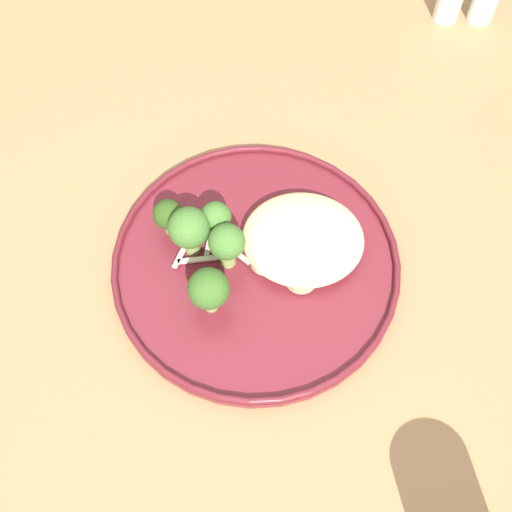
# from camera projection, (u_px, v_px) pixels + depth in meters

# --- Properties ---
(ground) EXTENTS (6.00, 6.00, 0.00)m
(ground) POSITION_uv_depth(u_px,v_px,m) (233.00, 430.00, 1.29)
(ground) COLOR #2D2B28
(wooden_dining_table) EXTENTS (1.40, 1.00, 0.74)m
(wooden_dining_table) POSITION_uv_depth(u_px,v_px,m) (214.00, 298.00, 0.71)
(wooden_dining_table) COLOR #9E754C
(wooden_dining_table) RESTS_ON ground
(dinner_plate) EXTENTS (0.29, 0.29, 0.02)m
(dinner_plate) POSITION_uv_depth(u_px,v_px,m) (256.00, 261.00, 0.63)
(dinner_plate) COLOR maroon
(dinner_plate) RESTS_ON wooden_dining_table
(noodle_bed) EXTENTS (0.12, 0.11, 0.03)m
(noodle_bed) POSITION_uv_depth(u_px,v_px,m) (303.00, 239.00, 0.62)
(noodle_bed) COLOR beige
(noodle_bed) RESTS_ON dinner_plate
(seared_scallop_left_edge) EXTENTS (0.03, 0.03, 0.01)m
(seared_scallop_left_edge) POSITION_uv_depth(u_px,v_px,m) (286.00, 233.00, 0.63)
(seared_scallop_left_edge) COLOR #DBB77A
(seared_scallop_left_edge) RESTS_ON dinner_plate
(seared_scallop_tiny_bay) EXTENTS (0.03, 0.03, 0.02)m
(seared_scallop_tiny_bay) POSITION_uv_depth(u_px,v_px,m) (266.00, 257.00, 0.62)
(seared_scallop_tiny_bay) COLOR beige
(seared_scallop_tiny_bay) RESTS_ON dinner_plate
(seared_scallop_front_small) EXTENTS (0.02, 0.02, 0.02)m
(seared_scallop_front_small) POSITION_uv_depth(u_px,v_px,m) (331.00, 255.00, 0.62)
(seared_scallop_front_small) COLOR #DBB77A
(seared_scallop_front_small) RESTS_ON dinner_plate
(seared_scallop_half_hidden) EXTENTS (0.03, 0.03, 0.01)m
(seared_scallop_half_hidden) POSITION_uv_depth(u_px,v_px,m) (301.00, 277.00, 0.61)
(seared_scallop_half_hidden) COLOR #E5C689
(seared_scallop_half_hidden) RESTS_ON dinner_plate
(broccoli_floret_front_edge) EXTENTS (0.03, 0.03, 0.04)m
(broccoli_floret_front_edge) POSITION_uv_depth(u_px,v_px,m) (168.00, 215.00, 0.62)
(broccoli_floret_front_edge) COLOR #7A994C
(broccoli_floret_front_edge) RESTS_ON dinner_plate
(broccoli_floret_tall_stalk) EXTENTS (0.03, 0.03, 0.05)m
(broccoli_floret_tall_stalk) POSITION_uv_depth(u_px,v_px,m) (216.00, 218.00, 0.61)
(broccoli_floret_tall_stalk) COLOR #89A356
(broccoli_floret_tall_stalk) RESTS_ON dinner_plate
(broccoli_floret_split_head) EXTENTS (0.04, 0.04, 0.06)m
(broccoli_floret_split_head) POSITION_uv_depth(u_px,v_px,m) (189.00, 229.00, 0.60)
(broccoli_floret_split_head) COLOR #89A356
(broccoli_floret_split_head) RESTS_ON dinner_plate
(broccoli_floret_left_leaning) EXTENTS (0.04, 0.04, 0.06)m
(broccoli_floret_left_leaning) POSITION_uv_depth(u_px,v_px,m) (226.00, 248.00, 0.59)
(broccoli_floret_left_leaning) COLOR #89A356
(broccoli_floret_left_leaning) RESTS_ON dinner_plate
(broccoli_floret_rear_charred) EXTENTS (0.04, 0.04, 0.06)m
(broccoli_floret_rear_charred) POSITION_uv_depth(u_px,v_px,m) (209.00, 290.00, 0.57)
(broccoli_floret_rear_charred) COLOR #89A356
(broccoli_floret_rear_charred) RESTS_ON dinner_plate
(onion_sliver_curled_piece) EXTENTS (0.04, 0.03, 0.00)m
(onion_sliver_curled_piece) POSITION_uv_depth(u_px,v_px,m) (232.00, 250.00, 0.63)
(onion_sliver_curled_piece) COLOR silver
(onion_sliver_curled_piece) RESTS_ON dinner_plate
(onion_sliver_long_sliver) EXTENTS (0.05, 0.01, 0.00)m
(onion_sliver_long_sliver) POSITION_uv_depth(u_px,v_px,m) (204.00, 259.00, 0.62)
(onion_sliver_long_sliver) COLOR silver
(onion_sliver_long_sliver) RESTS_ON dinner_plate
(onion_sliver_short_strip) EXTENTS (0.01, 0.05, 0.00)m
(onion_sliver_short_strip) POSITION_uv_depth(u_px,v_px,m) (207.00, 234.00, 0.64)
(onion_sliver_short_strip) COLOR silver
(onion_sliver_short_strip) RESTS_ON dinner_plate
(onion_sliver_pale_crescent) EXTENTS (0.02, 0.05, 0.00)m
(onion_sliver_pale_crescent) POSITION_uv_depth(u_px,v_px,m) (186.00, 245.00, 0.63)
(onion_sliver_pale_crescent) COLOR silver
(onion_sliver_pale_crescent) RESTS_ON dinner_plate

